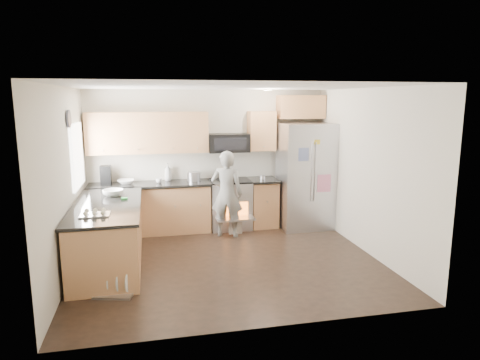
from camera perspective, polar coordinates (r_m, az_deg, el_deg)
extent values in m
plane|color=black|center=(6.64, -1.60, -10.70)|extent=(4.50, 4.50, 0.00)
cube|color=beige|center=(8.24, -4.20, 2.84)|extent=(4.50, 0.04, 2.60)
cube|color=beige|center=(4.38, 3.12, -4.17)|extent=(4.50, 0.04, 2.60)
cube|color=beige|center=(6.29, -22.27, -0.39)|extent=(0.04, 4.00, 2.60)
cube|color=beige|center=(7.04, 16.65, 1.08)|extent=(0.04, 4.00, 2.60)
cube|color=white|center=(6.19, -1.73, 12.34)|extent=(4.50, 4.00, 0.04)
cube|color=white|center=(7.22, -20.90, 3.05)|extent=(0.04, 1.00, 1.00)
cylinder|color=#FFE6CC|center=(7.46, 3.67, 11.92)|extent=(0.14, 0.14, 0.02)
cylinder|color=#474754|center=(6.63, -21.86, 7.58)|extent=(0.03, 0.26, 0.26)
cube|color=#B47848|center=(8.03, -11.80, -3.86)|extent=(2.15, 0.60, 0.87)
cube|color=black|center=(7.92, -11.93, -0.58)|extent=(2.19, 0.64, 0.04)
cube|color=#B47848|center=(8.31, 3.03, -3.16)|extent=(0.50, 0.60, 0.87)
cube|color=black|center=(8.20, 3.08, 0.01)|extent=(0.54, 0.64, 0.04)
cube|color=#B47848|center=(7.94, -12.16, 6.18)|extent=(2.16, 0.33, 0.74)
cube|color=#B47848|center=(8.22, 2.88, 6.55)|extent=(0.50, 0.33, 0.74)
cube|color=#B47848|center=(8.43, 8.11, 9.63)|extent=(0.90, 0.33, 0.44)
imported|color=white|center=(7.99, -14.96, -0.21)|extent=(0.29, 0.29, 0.07)
imported|color=white|center=(8.10, -9.61, 1.06)|extent=(0.13, 0.13, 0.33)
imported|color=white|center=(7.92, -10.77, -0.07)|extent=(0.11, 0.11, 0.09)
cylinder|color=#B7B7BC|center=(8.02, -6.18, 0.48)|extent=(0.25, 0.25, 0.17)
cube|color=black|center=(7.96, -17.46, 0.60)|extent=(0.18, 0.22, 0.34)
cylinder|color=#B7B7BC|center=(8.17, 3.01, 0.39)|extent=(0.09, 0.09, 0.07)
cube|color=#B47848|center=(6.67, -17.11, -7.14)|extent=(0.90, 2.30, 0.87)
cube|color=black|center=(6.54, -17.33, -3.21)|extent=(0.96, 2.36, 0.04)
imported|color=white|center=(7.03, -16.57, -1.64)|extent=(0.32, 0.32, 0.10)
cube|color=green|center=(6.73, -15.16, -2.42)|extent=(0.10, 0.07, 0.03)
cube|color=#B7B7BC|center=(5.93, -18.80, -4.12)|extent=(0.38, 0.29, 0.08)
cube|color=#B7B7BC|center=(8.14, -1.36, -3.32)|extent=(0.76, 0.62, 0.90)
cube|color=black|center=(8.04, -1.37, -0.11)|extent=(0.76, 0.60, 0.03)
cube|color=orange|center=(7.86, -0.93, -4.22)|extent=(0.56, 0.02, 0.34)
cube|color=#B7B7BC|center=(7.72, -0.69, -5.14)|extent=(0.70, 0.34, 0.03)
cube|color=silver|center=(7.71, -0.61, -6.21)|extent=(0.24, 0.03, 0.28)
cube|color=black|center=(8.06, -1.56, 4.98)|extent=(0.76, 0.40, 0.34)
cube|color=#B7B7BC|center=(8.19, 8.73, 0.53)|extent=(0.98, 0.76, 1.99)
cylinder|color=#B7B7BC|center=(7.80, 9.55, 1.04)|extent=(0.03, 0.03, 1.08)
cylinder|color=#B7B7BC|center=(7.82, 9.99, 1.06)|extent=(0.03, 0.03, 1.08)
cube|color=pink|center=(7.94, 11.15, -0.43)|extent=(0.26, 0.01, 0.32)
cube|color=#7C8CC6|center=(7.70, 8.49, 3.39)|extent=(0.19, 0.01, 0.24)
imported|color=gray|center=(7.58, -1.77, -1.87)|extent=(0.65, 0.53, 1.55)
cube|color=#B7B7BC|center=(5.83, -16.23, -14.16)|extent=(0.56, 0.49, 0.03)
cylinder|color=white|center=(5.82, -17.96, -12.68)|extent=(0.08, 0.26, 0.27)
cylinder|color=white|center=(5.79, -16.86, -12.77)|extent=(0.08, 0.26, 0.27)
cylinder|color=white|center=(5.75, -15.75, -12.86)|extent=(0.08, 0.26, 0.27)
cylinder|color=white|center=(5.71, -14.63, -12.95)|extent=(0.08, 0.26, 0.27)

